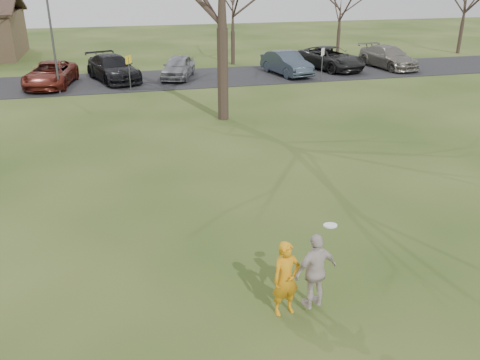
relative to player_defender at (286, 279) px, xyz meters
name	(u,v)px	position (x,y,z in m)	size (l,w,h in m)	color
ground	(289,321)	(-0.02, -0.31, -0.82)	(120.00, 120.00, 0.00)	#1E380F
parking_strip	(160,80)	(-0.02, 24.69, -0.80)	(62.00, 6.50, 0.04)	black
player_defender	(286,279)	(0.00, 0.00, 0.00)	(0.60, 0.39, 1.65)	orange
car_2	(51,74)	(-6.62, 24.26, -0.06)	(2.41, 5.23, 1.45)	maroon
car_3	(113,68)	(-2.91, 25.06, 0.01)	(2.22, 5.46, 1.59)	black
car_4	(178,67)	(1.24, 24.81, -0.06)	(1.71, 4.24, 1.45)	gray
car_5	(287,63)	(8.48, 24.15, -0.02)	(1.62, 4.65, 1.53)	#313C4A
car_6	(331,58)	(12.19, 25.27, -0.01)	(2.57, 5.57, 1.55)	black
car_7	(388,57)	(16.48, 24.79, -0.02)	(2.13, 5.25, 1.52)	slate
catching_play	(316,271)	(0.60, -0.09, 0.15)	(1.05, 0.63, 1.94)	beige
lamp_post	(50,22)	(-6.02, 22.19, 3.15)	(0.34, 0.34, 6.27)	#47474C
sign_yellow	(129,67)	(-2.02, 21.69, 0.63)	(0.35, 0.35, 2.08)	#47474C
sign_white	(322,58)	(9.98, 21.69, 0.63)	(0.35, 0.35, 2.08)	#47474C
small_tree_row	(209,10)	(4.37, 29.75, 3.07)	(55.00, 5.90, 8.50)	#352821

